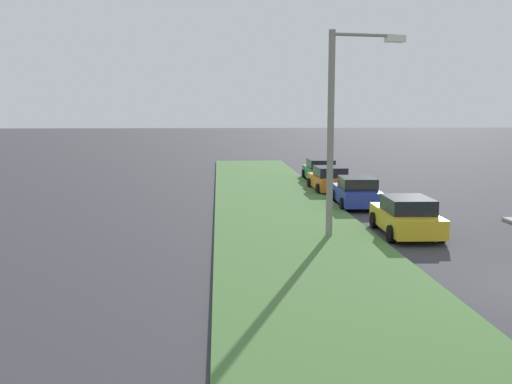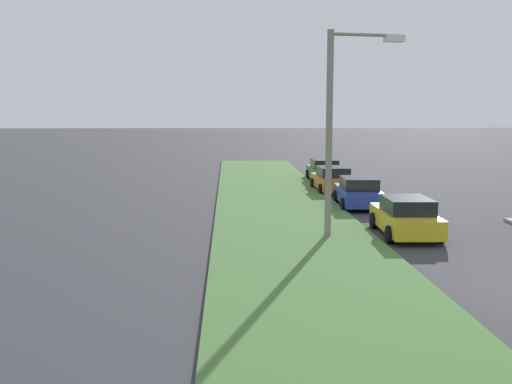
# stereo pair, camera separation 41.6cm
# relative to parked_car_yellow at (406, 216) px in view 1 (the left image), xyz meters

# --- Properties ---
(grass_median) EXTENTS (60.00, 6.00, 0.12)m
(grass_median) POSITION_rel_parked_car_yellow_xyz_m (2.70, 4.24, -0.66)
(grass_median) COLOR #477238
(grass_median) RESTS_ON ground
(parked_car_yellow) EXTENTS (4.36, 2.13, 1.47)m
(parked_car_yellow) POSITION_rel_parked_car_yellow_xyz_m (0.00, 0.00, 0.00)
(parked_car_yellow) COLOR gold
(parked_car_yellow) RESTS_ON ground
(parked_car_blue) EXTENTS (4.38, 2.17, 1.47)m
(parked_car_blue) POSITION_rel_parked_car_yellow_xyz_m (6.73, 0.31, 0.00)
(parked_car_blue) COLOR #23389E
(parked_car_blue) RESTS_ON ground
(parked_car_orange) EXTENTS (4.35, 2.12, 1.47)m
(parked_car_orange) POSITION_rel_parked_car_yellow_xyz_m (12.19, 0.62, 0.00)
(parked_car_orange) COLOR orange
(parked_car_orange) RESTS_ON ground
(parked_car_green) EXTENTS (4.31, 2.03, 1.47)m
(parked_car_green) POSITION_rel_parked_car_yellow_xyz_m (17.47, 0.25, 0.00)
(parked_car_green) COLOR #1E6B38
(parked_car_green) RESTS_ON ground
(streetlight) EXTENTS (0.73, 2.86, 7.50)m
(streetlight) POSITION_rel_parked_car_yellow_xyz_m (-0.34, 2.67, 3.67)
(streetlight) COLOR gray
(streetlight) RESTS_ON ground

